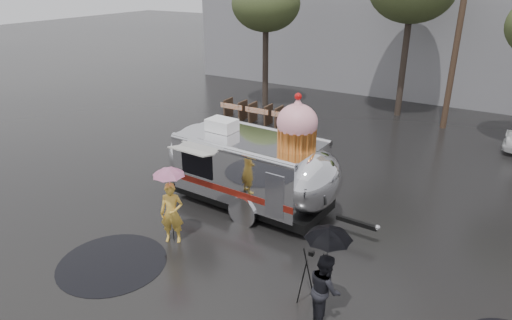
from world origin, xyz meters
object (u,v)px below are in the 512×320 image
Objects in this scene: person_left at (172,213)px; tripod at (310,273)px; airstream_trailer at (253,165)px; person_right at (325,289)px.

tripod is (4.42, -0.42, -0.08)m from person_left.
person_right is at bearing -39.48° from airstream_trailer.
person_left is 1.06× the size of person_right.
person_right is at bearing -39.94° from tripod.
person_left is at bearing 41.49° from person_right.
airstream_trailer reaches higher than person_left.
airstream_trailer is 5.39× the size of tripod.
person_left is (-0.84, -2.98, -0.54)m from airstream_trailer.
person_right is (4.09, -3.78, -0.58)m from airstream_trailer.
tripod is (-0.51, 0.38, -0.03)m from person_right.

